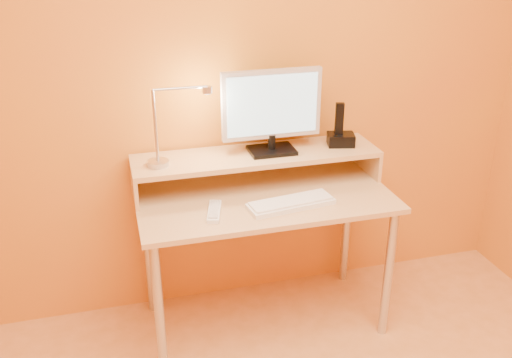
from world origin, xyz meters
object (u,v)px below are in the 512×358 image
object	(u,v)px
remote_control	(214,212)
keyboard	(291,204)
lamp_base	(158,163)
phone_dock	(341,139)
mouse	(324,196)
monitor_panel	(272,104)

from	to	relation	value
remote_control	keyboard	bearing A→B (deg)	11.57
lamp_base	remote_control	world-z (taller)	lamp_base
keyboard	remote_control	bearing A→B (deg)	168.44
phone_dock	mouse	world-z (taller)	phone_dock
keyboard	remote_control	size ratio (longest dim) A/B	2.01
mouse	remote_control	xyz separation A→B (m)	(-0.52, -0.01, -0.01)
monitor_panel	phone_dock	world-z (taller)	monitor_panel
mouse	phone_dock	bearing A→B (deg)	48.21
monitor_panel	phone_dock	distance (m)	0.42
mouse	keyboard	bearing A→B (deg)	-175.75
monitor_panel	remote_control	world-z (taller)	monitor_panel
lamp_base	remote_control	bearing A→B (deg)	-47.31
phone_dock	mouse	distance (m)	0.35
keyboard	mouse	size ratio (longest dim) A/B	4.23
phone_dock	remote_control	world-z (taller)	phone_dock
monitor_panel	remote_control	size ratio (longest dim) A/B	2.42
lamp_base	keyboard	xyz separation A→B (m)	(0.56, -0.25, -0.16)
monitor_panel	keyboard	world-z (taller)	monitor_panel
lamp_base	phone_dock	bearing A→B (deg)	1.88
monitor_panel	lamp_base	size ratio (longest dim) A/B	4.82
monitor_panel	keyboard	bearing A→B (deg)	-88.64
mouse	remote_control	bearing A→B (deg)	175.07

